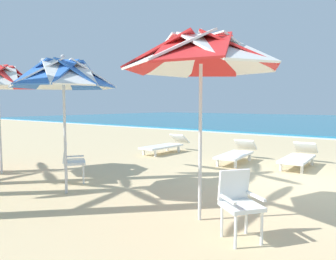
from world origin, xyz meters
TOP-DOWN VIEW (x-y plane):
  - ground_plane at (0.00, 0.00)m, footprint 80.00×80.00m
  - beach_umbrella_0 at (-0.57, -3.12)m, footprint 2.27×2.27m
  - plastic_chair_0 at (0.17, -3.37)m, footprint 0.63×0.62m
  - beach_umbrella_1 at (-3.33, -3.50)m, footprint 1.96×1.96m
  - plastic_chair_1 at (-3.93, -2.95)m, footprint 0.62×0.63m
  - sun_lounger_1 at (-0.55, 1.93)m, footprint 0.74×2.18m
  - sun_lounger_2 at (-2.18, 1.48)m, footprint 0.88×2.20m
  - sun_lounger_3 at (-4.97, 1.63)m, footprint 0.66×2.15m

SIDE VIEW (x-z plane):
  - ground_plane at x=0.00m, z-range 0.00..0.00m
  - sun_lounger_1 at x=-0.55m, z-range -0.03..0.59m
  - sun_lounger_2 at x=-2.18m, z-range -0.03..0.59m
  - sun_lounger_3 at x=-4.97m, z-range -0.03..0.59m
  - plastic_chair_0 at x=0.17m, z-range 0.06..0.93m
  - plastic_chair_1 at x=-3.93m, z-range 0.06..0.93m
  - beach_umbrella_1 at x=-3.33m, z-range 0.92..3.54m
  - beach_umbrella_0 at x=-0.57m, z-range 1.01..3.78m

